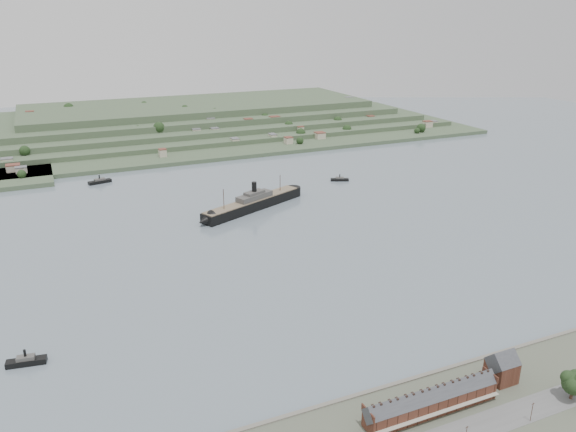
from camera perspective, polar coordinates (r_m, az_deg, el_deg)
name	(u,v)px	position (r m, az deg, el deg)	size (l,w,h in m)	color
ground	(279,249)	(358.80, -0.89, -3.37)	(1400.00, 1400.00, 0.00)	slate
terrace_row	(432,401)	(224.90, 14.37, -17.71)	(55.60, 9.80, 11.07)	#48251A
gabled_building	(502,367)	(248.16, 20.91, -14.17)	(10.40, 10.18, 14.09)	#48251A
far_peninsula	(177,123)	(725.73, -11.18, 9.24)	(760.00, 309.00, 30.00)	#3D5035
steamship	(250,204)	(428.27, -3.85, 1.20)	(99.70, 52.98, 25.46)	black
tugboat	(26,361)	(271.94, -25.05, -13.20)	(16.76, 6.80, 7.33)	black
ferry_west	(100,181)	(523.75, -18.58, 3.36)	(20.62, 9.88, 7.46)	black
ferry_east	(340,179)	(506.03, 5.28, 3.74)	(16.51, 10.57, 6.03)	black
fig_tree	(575,382)	(248.02, 27.16, -14.82)	(11.11, 9.62, 12.40)	#412A1E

